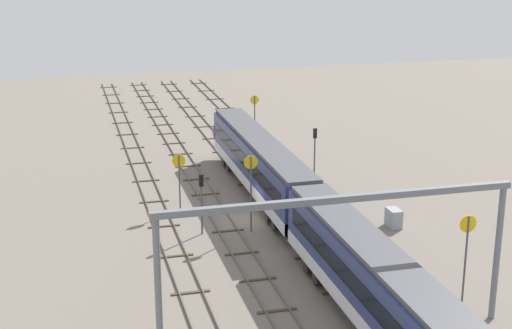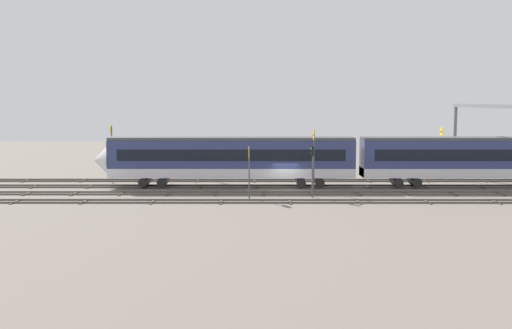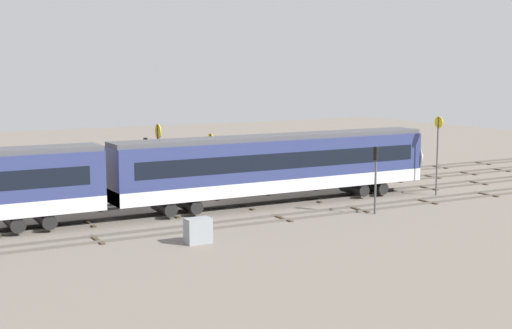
{
  "view_description": "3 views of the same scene",
  "coord_description": "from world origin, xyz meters",
  "px_view_note": "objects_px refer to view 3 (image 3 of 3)",
  "views": [
    {
      "loc": [
        -53.35,
        13.48,
        20.72
      ],
      "look_at": [
        2.43,
        -1.12,
        3.6
      ],
      "focal_mm": 53.23,
      "sensor_mm": 36.0,
      "label": 1
    },
    {
      "loc": [
        2.76,
        56.77,
        8.54
      ],
      "look_at": [
        2.86,
        -2.0,
        2.27
      ],
      "focal_mm": 42.27,
      "sensor_mm": 36.0,
      "label": 2
    },
    {
      "loc": [
        -20.44,
        -45.58,
        9.6
      ],
      "look_at": [
        4.81,
        0.01,
        2.62
      ],
      "focal_mm": 50.56,
      "sensor_mm": 36.0,
      "label": 3
    }
  ],
  "objects_px": {
    "speed_sign_mid_trackside": "(211,152)",
    "signal_light_trackside_approach": "(146,159)",
    "speed_sign_near_foreground": "(158,153)",
    "speed_sign_far_trackside": "(438,146)",
    "relay_cabinet": "(198,231)",
    "signal_light_trackside_departure": "(376,170)"
  },
  "relations": [
    {
      "from": "speed_sign_far_trackside",
      "to": "relay_cabinet",
      "type": "height_order",
      "value": "speed_sign_far_trackside"
    },
    {
      "from": "speed_sign_near_foreground",
      "to": "speed_sign_mid_trackside",
      "type": "distance_m",
      "value": 7.44
    },
    {
      "from": "speed_sign_mid_trackside",
      "to": "speed_sign_near_foreground",
      "type": "bearing_deg",
      "value": -144.38
    },
    {
      "from": "signal_light_trackside_departure",
      "to": "relay_cabinet",
      "type": "bearing_deg",
      "value": -173.15
    },
    {
      "from": "speed_sign_near_foreground",
      "to": "speed_sign_far_trackside",
      "type": "height_order",
      "value": "speed_sign_far_trackside"
    },
    {
      "from": "signal_light_trackside_departure",
      "to": "relay_cabinet",
      "type": "relative_size",
      "value": 3.12
    },
    {
      "from": "signal_light_trackside_departure",
      "to": "signal_light_trackside_approach",
      "type": "bearing_deg",
      "value": 132.06
    },
    {
      "from": "speed_sign_near_foreground",
      "to": "speed_sign_far_trackside",
      "type": "xyz_separation_m",
      "value": [
        20.29,
        -5.56,
        -0.04
      ]
    },
    {
      "from": "speed_sign_mid_trackside",
      "to": "signal_light_trackside_approach",
      "type": "height_order",
      "value": "speed_sign_mid_trackside"
    },
    {
      "from": "speed_sign_far_trackside",
      "to": "signal_light_trackside_departure",
      "type": "relative_size",
      "value": 1.34
    },
    {
      "from": "speed_sign_mid_trackside",
      "to": "relay_cabinet",
      "type": "xyz_separation_m",
      "value": [
        -7.85,
        -14.89,
        -2.38
      ]
    },
    {
      "from": "speed_sign_mid_trackside",
      "to": "relay_cabinet",
      "type": "distance_m",
      "value": 17.0
    },
    {
      "from": "signal_light_trackside_approach",
      "to": "signal_light_trackside_departure",
      "type": "distance_m",
      "value": 16.89
    },
    {
      "from": "speed_sign_far_trackside",
      "to": "signal_light_trackside_departure",
      "type": "height_order",
      "value": "speed_sign_far_trackside"
    },
    {
      "from": "signal_light_trackside_approach",
      "to": "relay_cabinet",
      "type": "bearing_deg",
      "value": -99.14
    },
    {
      "from": "relay_cabinet",
      "to": "speed_sign_mid_trackside",
      "type": "bearing_deg",
      "value": 62.19
    },
    {
      "from": "speed_sign_mid_trackside",
      "to": "signal_light_trackside_approach",
      "type": "bearing_deg",
      "value": -172.61
    },
    {
      "from": "speed_sign_far_trackside",
      "to": "relay_cabinet",
      "type": "xyz_separation_m",
      "value": [
        -22.12,
        -5.02,
        -3.1
      ]
    },
    {
      "from": "speed_sign_mid_trackside",
      "to": "signal_light_trackside_approach",
      "type": "xyz_separation_m",
      "value": [
        -5.57,
        -0.72,
        -0.1
      ]
    },
    {
      "from": "speed_sign_far_trackside",
      "to": "relay_cabinet",
      "type": "relative_size",
      "value": 4.18
    },
    {
      "from": "signal_light_trackside_approach",
      "to": "relay_cabinet",
      "type": "distance_m",
      "value": 14.53
    },
    {
      "from": "speed_sign_near_foreground",
      "to": "speed_sign_far_trackside",
      "type": "bearing_deg",
      "value": -15.31
    }
  ]
}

